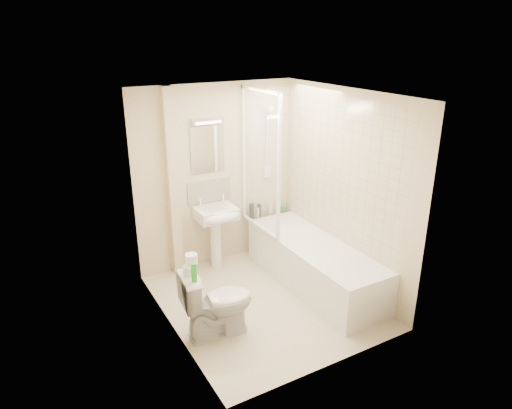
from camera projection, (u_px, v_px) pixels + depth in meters
floor at (264, 301)px, 5.37m from camera, size 2.50×2.50×0.00m
wall_back at (216, 177)px, 5.96m from camera, size 2.20×0.02×2.40m
wall_left at (167, 227)px, 4.44m from camera, size 0.02×2.50×2.40m
wall_right at (344, 190)px, 5.45m from camera, size 0.02×2.50×2.40m
ceiling at (265, 94)px, 4.51m from camera, size 2.20×2.50×0.02m
tile_back at (266, 153)px, 6.21m from camera, size 0.70×0.01×1.75m
tile_right at (341, 171)px, 5.40m from camera, size 0.01×2.10×1.75m
pipe_boxing at (172, 185)px, 5.62m from camera, size 0.12×0.12×2.40m
splashback at (209, 191)px, 5.96m from camera, size 0.60×0.02×0.30m
mirror at (208, 149)px, 5.76m from camera, size 0.46×0.01×0.60m
strip_light at (207, 121)px, 5.61m from camera, size 0.42×0.07×0.07m
bathtub at (314, 263)px, 5.65m from camera, size 0.70×2.10×0.55m
shower_screen at (260, 162)px, 5.69m from camera, size 0.04×0.92×1.80m
shower_fixture at (268, 145)px, 6.13m from camera, size 0.10×0.16×0.99m
pedestal_sink at (217, 221)px, 5.90m from camera, size 0.50×0.47×0.97m
bottle_black_a at (252, 211)px, 6.30m from camera, size 0.07×0.07×0.21m
bottle_white_a at (258, 212)px, 6.36m from camera, size 0.05×0.05×0.14m
bottle_black_b at (259, 210)px, 6.36m from camera, size 0.06×0.06×0.18m
bottle_cream at (270, 209)px, 6.45m from camera, size 0.06×0.06×0.16m
bottle_white_b at (278, 208)px, 6.51m from camera, size 0.05×0.05×0.12m
bottle_green at (283, 208)px, 6.56m from camera, size 0.06×0.06×0.09m
toilet at (217, 302)px, 4.68m from camera, size 0.57×0.82×0.75m
toilet_roll_lower at (189, 270)px, 4.45m from camera, size 0.12×0.12×0.09m
toilet_roll_upper at (191, 259)px, 4.45m from camera, size 0.12×0.12×0.11m
green_bottle at (194, 272)px, 4.31m from camera, size 0.06×0.06×0.19m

